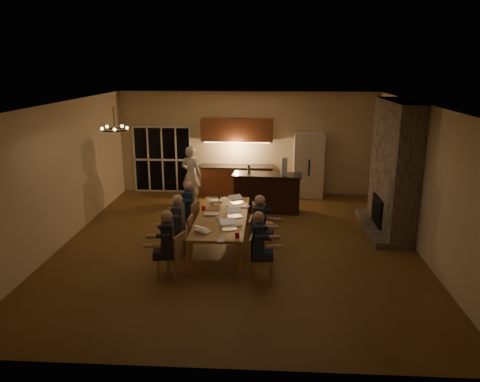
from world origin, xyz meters
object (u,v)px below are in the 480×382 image
laptop_e (216,197)px  laptop_d (234,212)px  bar_bottle (249,169)px  dining_table (222,232)px  bar_island (267,193)px  standing_person (191,175)px  person_right_mid (259,226)px  redcup_near (237,235)px  chair_right_near (262,259)px  bar_blender (284,167)px  mug_front (217,219)px  person_left_mid (178,226)px  laptop_f (238,199)px  plate_left (202,230)px  laptop_c (211,210)px  redcup_mid (204,208)px  chandelier (115,130)px  chair_left_mid (181,236)px  laptop_b (229,224)px  can_cola (219,197)px  person_right_near (258,246)px  plate_near (236,225)px  chair_right_mid (260,239)px  person_left_near (168,245)px  chair_right_far (263,222)px  mug_mid (227,207)px  laptop_a (203,226)px  plate_far (245,206)px  chair_left_far (188,220)px  can_silver (221,223)px  refrigerator (308,165)px  mug_back (212,203)px  chair_left_near (171,255)px

laptop_e → laptop_d: bearing=105.0°
bar_bottle → dining_table: bearing=-99.5°
bar_island → standing_person: size_ratio=1.11×
person_right_mid → redcup_near: size_ratio=11.50×
chair_right_near → bar_blender: bar_blender is taller
laptop_e → mug_front: bearing=88.0°
redcup_near → bar_blender: 4.10m
person_left_mid → bar_blender: bar_blender is taller
laptop_f → plate_left: (-0.60, -1.94, -0.10)m
laptop_c → redcup_mid: 0.32m
chandelier → redcup_near: (2.50, -0.64, -1.94)m
bar_island → laptop_e: 2.04m
chair_left_mid → chair_right_near: size_ratio=1.00×
laptop_b → can_cola: size_ratio=2.67×
person_right_near → plate_near: 1.11m
mug_front → redcup_near: 1.05m
can_cola → chandelier: bearing=-133.0°
chair_right_mid → laptop_f: (-0.57, 1.56, 0.42)m
person_left_near → laptop_d: size_ratio=4.31×
chair_right_far → mug_mid: chair_right_far is taller
person_right_near → laptop_a: (-1.12, 0.57, 0.17)m
redcup_mid → plate_far: (0.93, 0.38, -0.05)m
chair_left_mid → bar_blender: 3.97m
chair_right_near → person_left_mid: size_ratio=0.64×
mug_mid → plate_far: (0.40, 0.25, -0.04)m
laptop_f → bar_bottle: size_ratio=1.33×
bar_island → can_cola: size_ratio=15.84×
chair_left_mid → plate_near: chair_left_mid is taller
person_right_near → laptop_c: 2.01m
person_left_near → dining_table: bearing=144.3°
laptop_f → chair_left_far: bearing=171.7°
person_left_mid → can_silver: (0.93, -0.11, 0.12)m
laptop_a → plate_left: laptop_a is taller
laptop_d → laptop_f: bearing=77.5°
refrigerator → can_silver: refrigerator is taller
chair_left_mid → mug_front: bearing=101.8°
chair_right_far → redcup_mid: 1.42m
mug_back → plate_near: 1.53m
laptop_c → mug_mid: 0.51m
chair_right_mid → plate_left: size_ratio=3.31×
chair_left_far → chandelier: bearing=-28.5°
standing_person → plate_left: standing_person is taller
mug_back → redcup_near: 2.24m
mug_back → plate_left: size_ratio=0.37×
refrigerator → person_left_mid: refrigerator is taller
laptop_f → plate_far: size_ratio=1.36×
person_right_near → can_silver: size_ratio=11.50×
chair_left_near → laptop_a: bearing=149.1°
can_cola → plate_far: bearing=-41.9°
redcup_mid → person_left_near: bearing=-102.0°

